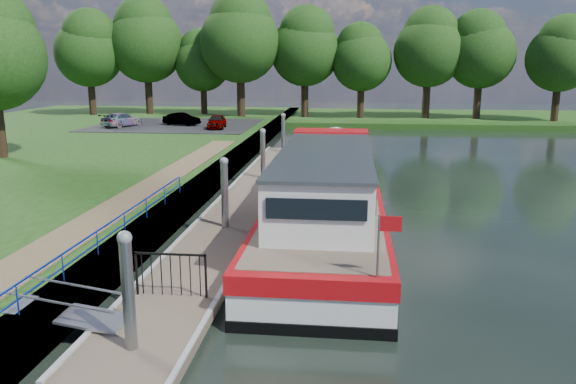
# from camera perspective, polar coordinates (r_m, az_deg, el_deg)

# --- Properties ---
(ground) EXTENTS (160.00, 160.00, 0.00)m
(ground) POSITION_cam_1_polar(r_m,az_deg,el_deg) (13.13, -14.64, -15.59)
(ground) COLOR black
(ground) RESTS_ON ground
(bank_edge) EXTENTS (1.10, 90.00, 0.78)m
(bank_edge) POSITION_cam_1_polar(r_m,az_deg,el_deg) (27.26, -8.65, 0.52)
(bank_edge) COLOR #473D2D
(bank_edge) RESTS_ON ground
(far_bank) EXTENTS (60.00, 18.00, 0.60)m
(far_bank) POSITION_cam_1_polar(r_m,az_deg,el_deg) (63.45, 13.22, 7.28)
(far_bank) COLOR #1B3E11
(far_bank) RESTS_ON ground
(footpath) EXTENTS (1.60, 40.00, 0.05)m
(footpath) POSITION_cam_1_polar(r_m,az_deg,el_deg) (21.37, -18.29, -2.31)
(footpath) COLOR brown
(footpath) RESTS_ON riverbank
(carpark) EXTENTS (14.00, 12.00, 0.06)m
(carpark) POSITION_cam_1_polar(r_m,az_deg,el_deg) (51.38, -11.30, 6.68)
(carpark) COLOR black
(carpark) RESTS_ON riverbank
(blue_fence) EXTENTS (0.04, 18.04, 0.72)m
(blue_fence) POSITION_cam_1_polar(r_m,az_deg,el_deg) (16.22, -20.31, -5.36)
(blue_fence) COLOR #0C2DBF
(blue_fence) RESTS_ON riverbank
(pontoon) EXTENTS (2.50, 30.00, 0.56)m
(pontoon) POSITION_cam_1_polar(r_m,az_deg,el_deg) (24.86, -4.11, -1.05)
(pontoon) COLOR brown
(pontoon) RESTS_ON ground
(mooring_piles) EXTENTS (0.30, 27.30, 3.55)m
(mooring_piles) POSITION_cam_1_polar(r_m,az_deg,el_deg) (24.62, -4.15, 1.42)
(mooring_piles) COLOR gray
(mooring_piles) RESTS_ON ground
(gangway) EXTENTS (2.58, 1.00, 0.92)m
(gangway) POSITION_cam_1_polar(r_m,az_deg,el_deg) (13.99, -21.30, -11.39)
(gangway) COLOR #A5A8AD
(gangway) RESTS_ON ground
(gate_panel) EXTENTS (1.85, 0.05, 1.15)m
(gate_panel) POSITION_cam_1_polar(r_m,az_deg,el_deg) (14.54, -11.83, -7.59)
(gate_panel) COLOR black
(gate_panel) RESTS_ON ground
(barge) EXTENTS (4.36, 21.15, 4.78)m
(barge) POSITION_cam_1_polar(r_m,az_deg,el_deg) (22.86, 4.10, 0.03)
(barge) COLOR black
(barge) RESTS_ON ground
(horizon_trees) EXTENTS (54.38, 10.03, 12.87)m
(horizon_trees) POSITION_cam_1_polar(r_m,az_deg,el_deg) (59.73, 0.50, 14.63)
(horizon_trees) COLOR #332316
(horizon_trees) RESTS_ON ground
(car_a) EXTENTS (1.75, 3.57, 1.17)m
(car_a) POSITION_cam_1_polar(r_m,az_deg,el_deg) (47.90, -7.25, 7.13)
(car_a) COLOR #999999
(car_a) RESTS_ON carpark
(car_b) EXTENTS (3.46, 1.91, 1.08)m
(car_b) POSITION_cam_1_polar(r_m,az_deg,el_deg) (50.88, -10.76, 7.30)
(car_b) COLOR #999999
(car_b) RESTS_ON carpark
(car_c) EXTENTS (3.00, 4.38, 1.18)m
(car_c) POSITION_cam_1_polar(r_m,az_deg,el_deg) (51.06, -16.50, 7.07)
(car_c) COLOR #999999
(car_c) RESTS_ON carpark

